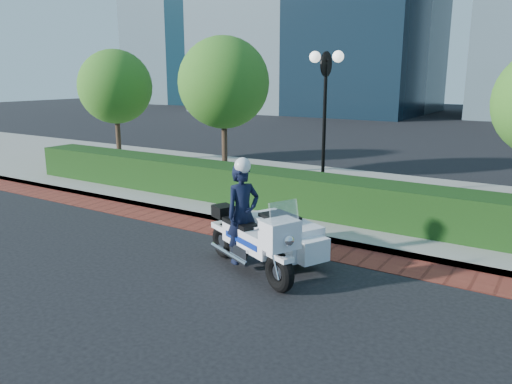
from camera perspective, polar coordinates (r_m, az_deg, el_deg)
The scene contains 8 objects.
ground at distance 11.26m, azimuth -8.69°, elevation -6.18°, with size 120.00×120.00×0.00m, color black.
brick_strip at distance 12.35m, azimuth -4.10°, elevation -4.25°, with size 60.00×1.00×0.01m, color maroon.
sidewalk at distance 16.04m, azimuth 5.53°, elevation 0.09°, with size 60.00×8.00×0.15m, color gray.
hedge_main at distance 13.86m, azimuth 1.04°, elevation 0.49°, with size 18.00×1.20×1.00m, color black.
lamppost at distance 14.48m, azimuth 7.89°, elevation 10.15°, with size 1.02×0.70×4.21m.
tree_a at distance 21.60m, azimuth -15.80°, elevation 11.49°, with size 3.00×3.00×4.58m.
tree_b at distance 17.88m, azimuth -3.72°, elevation 12.35°, with size 3.20×3.20×4.89m.
police_motorcycle at distance 9.74m, azimuth 0.81°, elevation -4.42°, with size 2.58×2.47×2.22m.
Camera 1 is at (7.08, -7.92, 3.73)m, focal length 35.00 mm.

